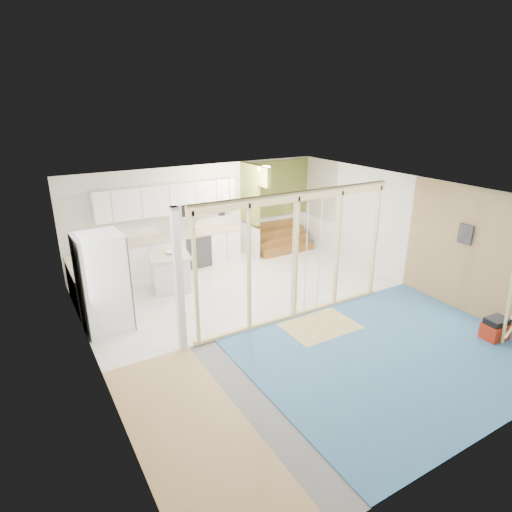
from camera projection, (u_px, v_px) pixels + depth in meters
room at (283, 260)px, 8.15m from camera, size 7.01×8.01×2.61m
floor_overlays at (283, 318)px, 8.68m from camera, size 7.00×8.00×0.03m
stud_frame at (273, 248)px, 7.93m from camera, size 4.66×0.14×2.60m
base_cabinets at (150, 262)px, 10.39m from camera, size 4.45×2.24×0.93m
upper_cabinets at (170, 200)px, 10.65m from camera, size 3.60×0.41×0.85m
green_partition at (271, 220)px, 12.20m from camera, size 2.25×1.51×2.60m
pot_rack at (224, 206)px, 9.29m from camera, size 0.52×0.52×0.72m
sheathing_panel at (492, 259)px, 8.18m from camera, size 0.02×4.00×2.60m
electrical_panel at (465, 234)px, 8.52m from camera, size 0.04×0.30×0.40m
ceiling_light at (264, 168)px, 10.81m from camera, size 0.32×0.32×0.08m
fridge at (104, 283)px, 7.96m from camera, size 0.88×0.85×1.92m
island at (170, 272)px, 9.84m from camera, size 1.03×1.03×0.87m
bowl at (173, 252)px, 9.74m from camera, size 0.36×0.36×0.07m
soap_bottle_a at (112, 239)px, 10.10m from camera, size 0.11×0.11×0.28m
soap_bottle_b at (228, 223)px, 11.57m from camera, size 0.11×0.11×0.19m
toolbox at (495, 329)px, 7.87m from camera, size 0.47×0.37×0.43m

